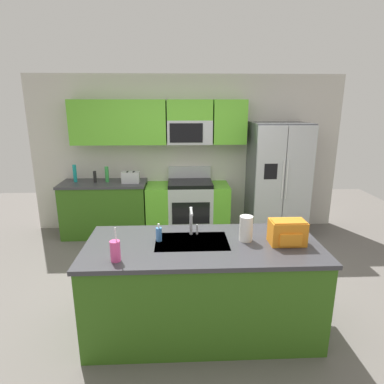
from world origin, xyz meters
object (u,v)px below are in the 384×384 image
toaster (131,177)px  drink_cup_pink (115,251)px  refrigerator (277,180)px  soap_dispenser (159,234)px  bottle_green (107,174)px  paper_towel_roll (246,228)px  pepper_mill (95,177)px  range_oven (188,208)px  sink_faucet (192,219)px  bottle_teal (75,173)px  backpack (287,232)px

toaster → drink_cup_pink: (0.24, -2.70, -0.00)m
refrigerator → drink_cup_pink: refrigerator is taller
refrigerator → soap_dispenser: refrigerator is taller
bottle_green → paper_towel_roll: 3.00m
pepper_mill → soap_dispenser: bearing=-63.9°
refrigerator → range_oven: bearing=177.2°
sink_faucet → bottle_teal: bearing=128.0°
pepper_mill → refrigerator: bearing=-1.3°
sink_faucet → toaster: bearing=112.0°
drink_cup_pink → paper_towel_roll: drink_cup_pink is taller
toaster → backpack: size_ratio=0.87×
sink_faucet → backpack: sink_faucet is taller
pepper_mill → bottle_green: bottle_green is taller
drink_cup_pink → refrigerator: bearing=51.3°
toaster → bottle_teal: (-0.91, 0.10, 0.05)m
pepper_mill → paper_towel_roll: (1.97, -2.39, 0.03)m
toaster → soap_dispenser: (0.57, -2.32, -0.02)m
backpack → drink_cup_pink: bearing=-169.8°
refrigerator → bottle_green: refrigerator is taller
range_oven → sink_faucet: bearing=-90.9°
toaster → sink_faucet: size_ratio=0.99×
refrigerator → bottle_teal: (-3.30, 0.12, 0.12)m
pepper_mill → drink_cup_pink: drink_cup_pink is taller
range_oven → pepper_mill: size_ratio=7.29×
backpack → bottle_green: bearing=130.6°
backpack → pepper_mill: bearing=133.3°
drink_cup_pink → soap_dispenser: bearing=49.3°
range_oven → bottle_teal: size_ratio=4.79×
bottle_teal → drink_cup_pink: drink_cup_pink is taller
sink_faucet → paper_towel_roll: sink_faucet is taller
bottle_teal → bottle_green: 0.52m
bottle_teal → backpack: size_ratio=0.89×
bottle_teal → drink_cup_pink: size_ratio=0.96×
toaster → paper_towel_roll: paper_towel_roll is taller
refrigerator → paper_towel_roll: (-1.00, -2.32, 0.09)m
range_oven → refrigerator: (1.47, -0.07, 0.48)m
pepper_mill → paper_towel_roll: 3.10m
sink_faucet → refrigerator: bearing=55.5°
drink_cup_pink → backpack: size_ratio=0.92×
pepper_mill → backpack: size_ratio=0.58×
refrigerator → drink_cup_pink: bearing=-128.7°
refrigerator → bottle_green: 2.79m
sink_faucet → soap_dispenser: sink_faucet is taller
drink_cup_pink → backpack: bearing=10.2°
bottle_teal → backpack: bearing=-43.5°
bottle_teal → sink_faucet: bearing=-52.0°
toaster → bottle_teal: bearing=173.6°
pepper_mill → bottle_green: size_ratio=0.74×
bottle_green → range_oven: bearing=-0.9°
refrigerator → bottle_green: bearing=178.1°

